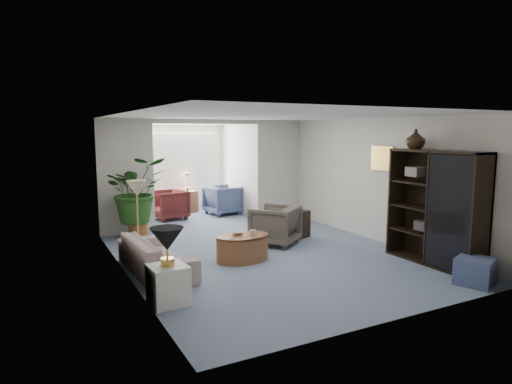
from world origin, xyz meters
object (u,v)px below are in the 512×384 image
coffee_bowl (237,233)px  side_table_dark (297,224)px  end_table (168,285)px  table_lamp (167,239)px  wingback_chair (275,225)px  plant_pot (138,230)px  sunroom_table (188,201)px  sunroom_chair_blue (223,200)px  entertainment_cabinet (436,208)px  sofa (156,255)px  cabinet_urn (416,139)px  sunroom_chair_maroon (169,205)px  ottoman (475,271)px  floor_lamp (137,188)px  coffee_table (243,248)px  framed_picture (383,158)px  coffee_cup (253,233)px

coffee_bowl → side_table_dark: side_table_dark is taller
end_table → table_lamp: (0.00, 0.00, 0.61)m
wingback_chair → plant_pot: size_ratio=2.12×
wingback_chair → sunroom_table: bearing=-121.5°
plant_pot → sunroom_chair_blue: 3.10m
entertainment_cabinet → sofa: bearing=158.2°
end_table → side_table_dark: 4.16m
cabinet_urn → sunroom_chair_maroon: 6.27m
table_lamp → wingback_chair: (2.76, 2.01, -0.48)m
sofa → end_table: bearing=168.5°
table_lamp → ottoman: 4.47m
floor_lamp → ottoman: 5.55m
sofa → coffee_table: size_ratio=2.00×
sofa → entertainment_cabinet: entertainment_cabinet is taller
sofa → ottoman: 4.84m
framed_picture → ottoman: 2.97m
floor_lamp → cabinet_urn: size_ratio=1.04×
coffee_bowl → entertainment_cabinet: bearing=-31.8°
framed_picture → sunroom_chair_blue: framed_picture is taller
coffee_cup → sunroom_chair_maroon: size_ratio=0.13×
ottoman → end_table: bearing=162.2°
framed_picture → wingback_chair: 2.51m
side_table_dark → entertainment_cabinet: (1.03, -2.67, 0.68)m
table_lamp → coffee_table: (1.70, 1.30, -0.64)m
coffee_table → coffee_cup: 0.33m
side_table_dark → cabinet_urn: size_ratio=1.65×
framed_picture → entertainment_cabinet: 1.70m
wingback_chair → coffee_bowl: bearing=-7.9°
ottoman → sunroom_chair_maroon: size_ratio=0.60×
sofa → coffee_cup: 1.67m
sunroom_chair_maroon → coffee_table: bearing=-6.5°
entertainment_cabinet → sunroom_chair_blue: entertainment_cabinet is taller
framed_picture → sunroom_chair_maroon: 5.45m
coffee_bowl → entertainment_cabinet: size_ratio=0.11×
end_table → entertainment_cabinet: entertainment_cabinet is taller
wingback_chair → entertainment_cabinet: 2.99m
sunroom_chair_blue → coffee_bowl: bearing=152.4°
table_lamp → coffee_bowl: bearing=40.3°
floor_lamp → sofa: bearing=-85.9°
entertainment_cabinet → coffee_table: bearing=149.2°
side_table_dark → sunroom_chair_maroon: sunroom_chair_maroon is taller
floor_lamp → end_table: bearing=-93.4°
wingback_chair → sunroom_table: size_ratio=1.44×
sunroom_chair_maroon → end_table: bearing=-24.3°
entertainment_cabinet → floor_lamp: bearing=149.0°
table_lamp → coffee_table: bearing=37.4°
end_table → sofa: bearing=81.6°
end_table → ottoman: 4.42m
framed_picture → cabinet_urn: size_ratio=1.45×
end_table → floor_lamp: floor_lamp is taller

